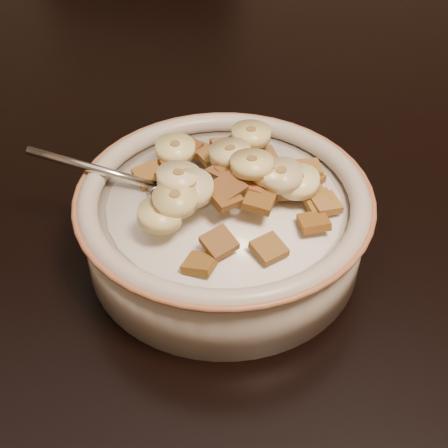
{
  "coord_description": "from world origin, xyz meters",
  "views": [
    {
      "loc": [
        0.04,
        -0.51,
        1.1
      ],
      "look_at": [
        0.06,
        -0.16,
        0.78
      ],
      "focal_mm": 50.0,
      "sensor_mm": 36.0,
      "label": 1
    }
  ],
  "objects": [
    {
      "name": "table",
      "position": [
        0.0,
        0.0,
        0.73
      ],
      "size": [
        1.44,
        0.96,
        0.04
      ],
      "primitive_type": "cube",
      "rotation": [
        0.0,
        0.0,
        0.05
      ],
      "color": "black",
      "rests_on": "floor"
    },
    {
      "name": "chair",
      "position": [
        -0.06,
        0.72,
        0.52
      ],
      "size": [
        0.6,
        0.6,
        1.05
      ],
      "primitive_type": "cube",
      "rotation": [
        0.0,
        0.0,
        -0.36
      ],
      "color": "black",
      "rests_on": "floor"
    },
    {
      "name": "cereal_bowl",
      "position": [
        0.06,
        -0.16,
        0.78
      ],
      "size": [
        0.21,
        0.21,
        0.05
      ],
      "primitive_type": "cylinder",
      "color": "#BFB3A1",
      "rests_on": "table"
    },
    {
      "name": "milk",
      "position": [
        0.06,
        -0.16,
        0.8
      ],
      "size": [
        0.18,
        0.18,
        0.0
      ],
      "primitive_type": "cylinder",
      "color": "white",
      "rests_on": "cereal_bowl"
    },
    {
      "name": "spoon",
      "position": [
        0.03,
        -0.15,
        0.81
      ],
      "size": [
        0.06,
        0.05,
        0.01
      ],
      "primitive_type": "ellipsoid",
      "rotation": [
        0.0,
        0.0,
        4.41
      ],
      "color": "silver",
      "rests_on": "cereal_bowl"
    },
    {
      "name": "cereal_square_0",
      "position": [
        0.11,
        -0.15,
        0.81
      ],
      "size": [
        0.02,
        0.02,
        0.01
      ],
      "primitive_type": "cube",
      "rotation": [
        0.09,
        0.08,
        3.06
      ],
      "color": "brown",
      "rests_on": "milk"
    },
    {
      "name": "cereal_square_1",
      "position": [
        0.08,
        -0.12,
        0.81
      ],
      "size": [
        0.02,
        0.02,
        0.01
      ],
      "primitive_type": "cube",
      "rotation": [
        -0.01,
        0.14,
        0.13
      ],
      "color": "#93641E",
      "rests_on": "milk"
    },
    {
      "name": "cereal_square_2",
      "position": [
        0.05,
        -0.1,
        0.81
      ],
      "size": [
        0.03,
        0.03,
        0.01
      ],
      "primitive_type": "cube",
      "rotation": [
        0.11,
        0.17,
        2.31
      ],
      "color": "brown",
      "rests_on": "milk"
    },
    {
      "name": "cereal_square_3",
      "position": [
        0.08,
        -0.16,
        0.82
      ],
      "size": [
        0.03,
        0.03,
        0.01
      ],
      "primitive_type": "cube",
      "rotation": [
        0.22,
        0.17,
        1.28
      ],
      "color": "brown",
      "rests_on": "milk"
    },
    {
      "name": "cereal_square_4",
      "position": [
        0.01,
        -0.13,
        0.81
      ],
      "size": [
        0.03,
        0.03,
        0.01
      ],
      "primitive_type": "cube",
      "rotation": [
        0.2,
        -0.12,
        0.45
      ],
      "color": "#9C5F29",
      "rests_on": "milk"
    },
    {
      "name": "cereal_square_5",
      "position": [
        0.05,
        -0.21,
        0.81
      ],
      "size": [
        0.03,
        0.03,
        0.01
      ],
      "primitive_type": "cube",
      "rotation": [
        0.22,
        -0.12,
        0.52
      ],
      "color": "brown",
      "rests_on": "milk"
    },
    {
      "name": "cereal_square_6",
      "position": [
        0.07,
        -0.11,
        0.81
      ],
      "size": [
        0.02,
        0.02,
        0.01
      ],
      "primitive_type": "cube",
      "rotation": [
        -0.02,
        -0.17,
        1.38
      ],
      "color": "brown",
      "rests_on": "milk"
    },
    {
      "name": "cereal_square_7",
      "position": [
        0.13,
        -0.17,
        0.81
      ],
      "size": [
        0.02,
        0.03,
        0.01
      ],
      "primitive_type": "cube",
      "rotation": [
        0.16,
        -0.04,
        0.27
      ],
      "color": "#93661C",
      "rests_on": "milk"
    },
    {
      "name": "cereal_square_8",
      "position": [
        0.03,
        -0.12,
        0.81
      ],
      "size": [
        0.03,
        0.03,
        0.01
      ],
      "primitive_type": "cube",
      "rotation": [
        -0.06,
        0.16,
        0.32
      ],
      "color": "#9B5828",
      "rests_on": "milk"
    },
    {
      "name": "cereal_square_9",
      "position": [
        0.07,
        -0.15,
        0.82
      ],
      "size": [
        0.03,
        0.03,
        0.01
      ],
      "primitive_type": "cube",
      "rotation": [
        -0.05,
        -0.01,
        1.99
      ],
      "color": "brown",
      "rests_on": "milk"
    },
    {
      "name": "cereal_square_10",
      "position": [
        0.06,
        -0.17,
        0.82
      ],
      "size": [
        0.03,
        0.03,
        0.01
      ],
      "primitive_type": "cube",
      "rotation": [
        0.2,
        0.11,
        0.57
      ],
      "color": "brown",
      "rests_on": "milk"
    },
    {
      "name": "cereal_square_11",
      "position": [
        0.07,
        -0.1,
        0.81
      ],
      "size": [
        0.03,
        0.03,
        0.01
      ],
      "primitive_type": "cube",
      "rotation": [
        0.15,
        -0.12,
        0.46
      ],
      "color": "olive",
      "rests_on": "milk"
    },
    {
      "name": "cereal_square_12",
      "position": [
        0.13,
        -0.13,
        0.81
      ],
      "size": [
        0.02,
        0.02,
        0.01
      ],
      "primitive_type": "cube",
      "rotation": [
        -0.05,
        -0.0,
        0.06
      ],
      "color": "brown",
      "rests_on": "milk"
    },
    {
      "name": "cereal_square_13",
      "position": [
        0.13,
        -0.17,
        0.81
      ],
      "size": [
        0.03,
        0.02,
        0.01
      ],
      "primitive_type": "cube",
      "rotation": [
        0.11,
        -0.05,
        1.84
      ],
      "color": "#976232",
      "rests_on": "milk"
    },
    {
      "name": "cereal_square_14",
      "position": [
        0.1,
        -0.11,
        0.81
      ],
      "size": [
        0.03,
        0.03,
        0.01
      ],
      "primitive_type": "cube",
      "rotation": [
        0.21,
        -0.15,
        1.85
      ],
      "color": "olive",
      "rests_on": "milk"
    },
    {
      "name": "cereal_square_15",
      "position": [
        0.09,
        -0.21,
        0.81
      ],
      "size": [
        0.03,
        0.03,
        0.01
      ],
      "primitive_type": "cube",
      "rotation": [
        0.15,
        -0.01,
        0.5
      ],
      "color": "brown",
      "rests_on": "milk"
    },
    {
      "name": "cereal_square_16",
      "position": [
        0.06,
        -0.15,
        0.82
      ],
      "size": [
        0.03,
        0.03,
        0.01
      ],
      "primitive_type": "cube",
      "rotation": [
        -0.02,
        0.17,
        2.22
      ],
      "color": "brown",
      "rests_on": "milk"
    },
    {
      "name": "cereal_square_17",
      "position": [
        0.12,
        -0.19,
        0.81
      ],
      "size": [
        0.02,
        0.02,
        0.01
      ],
      "primitive_type": "cube",
      "rotation": [
        -0.2,
        -0.07,
        0.1
      ],
      "color": "brown",
      "rests_on": "milk"
    },
    {
      "name": "cereal_square_18",
      "position": [
        0.09,
        -0.18,
        0.82
      ],
      "size": [
        0.03,
        0.03,
        0.01
      ],
      "primitive_type": "cube",
      "rotation": [
        0.09,
        0.0,
        1.19
      ],
      "color": "brown",
      "rests_on": "milk"
    },
    {
      "name": "cereal_square_19",
      "position": [
        0.06,
        -0.12,
        0.81
      ],
      "size": [
        0.03,
        0.03,
        0.01
      ],
      "primitive_type": "cube",
      "rotation": [
        -0.09,
        0.17,
        1.9
      ],
      "color": "olive",
      "rests_on": "milk"
    },
    {
      "name": "cereal_square_20",
      "position": [
        0.07,
        -0.09,
        0.81
      ],
      "size": [
        0.02,
        0.02,
        0.01
      ],
      "primitive_type": "cube",
      "rotation": [
        -0.1,
        0.05,
        0.19
      ],
      "color": "brown",
      "rests_on": "milk"
    },
    {
      "name": "cereal_square_21",
      "position": [
        0.03,
        -0.16,
        0.81
      ],
      "size": [
        0.03,
        0.03,
        0.01
      ],
      "primitive_type": "cube",
      "rotation": [
        -0.21,
        -0.1,
        2.68
      ],
      "color": "brown",
      "rests_on": "milk"
    },
    {
      "name": "cereal_square_22",
      "position": [
        0.06,
        -0.17,
        0.83
      ],
      "size": [
        0.03,
        0.03,
        0.01
      ],
      "primitive_type": "cube",
      "rotation": [
        0.18,
        -0.13,
        0.61
      ],
      "color": "brown",
      "rests_on": "milk"
    },
    {
      "name": "cereal_square_23",
      "position": [
        0.04,
        -0.22,
        0.81
      ],
      "size": [
        0.03,
        0.03,
        0.01
      ],
      "primitive_type": "cube",
      "rotation": [
        -0.2,
        0.14,
        1.12
      ],
      "color": "brown",
      "rests_on": "milk"
    },
    {
      "name": "cereal_square_24",
      "position": [
        0.13,
        -0.14,
        0.81
      ],
      "size": [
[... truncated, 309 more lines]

